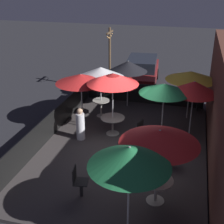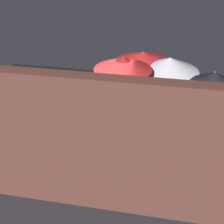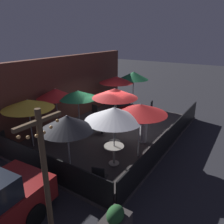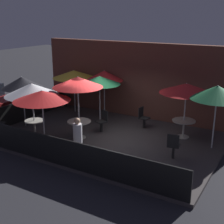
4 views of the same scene
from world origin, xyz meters
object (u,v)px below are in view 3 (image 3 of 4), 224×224
(light_post, at_px, (46,176))
(patio_chair_4, at_px, (100,178))
(patio_umbrella_6, at_px, (134,76))
(patio_chair_3, at_px, (5,141))
(patio_umbrella_8, at_px, (78,94))
(patron_0, at_px, (144,130))
(patio_umbrella_0, at_px, (116,80))
(patio_umbrella_4, at_px, (140,109))
(patio_umbrella_1, at_px, (115,93))
(patio_umbrella_2, at_px, (114,114))
(patio_umbrella_3, at_px, (56,93))
(patio_umbrella_5, at_px, (67,123))
(patio_chair_0, at_px, (150,108))
(patio_chair_1, at_px, (96,111))
(patio_chair_2, at_px, (101,124))
(dining_table_1, at_px, (115,130))
(patio_umbrella_7, at_px, (28,104))
(dining_table_0, at_px, (116,103))
(dining_table_2, at_px, (114,150))

(light_post, bearing_deg, patio_chair_4, 2.42)
(patio_umbrella_6, bearing_deg, patio_chair_3, 168.71)
(patio_umbrella_8, distance_m, patio_chair_3, 3.63)
(patron_0, bearing_deg, patio_umbrella_0, 56.51)
(patio_umbrella_4, bearing_deg, patio_umbrella_1, 70.11)
(patio_umbrella_2, height_order, patio_umbrella_3, patio_umbrella_2)
(patio_umbrella_5, bearing_deg, patio_umbrella_3, 52.17)
(patio_umbrella_1, bearing_deg, patio_chair_0, 0.65)
(patio_umbrella_8, bearing_deg, patron_0, -72.52)
(patio_chair_1, bearing_deg, patio_umbrella_8, -161.89)
(patio_umbrella_8, distance_m, patio_chair_2, 1.82)
(dining_table_1, height_order, patio_chair_3, patio_chair_3)
(patio_umbrella_4, relative_size, patio_umbrella_7, 1.03)
(patio_umbrella_0, distance_m, patio_chair_2, 3.66)
(patio_chair_1, relative_size, patio_chair_2, 1.00)
(patio_umbrella_7, distance_m, patio_umbrella_8, 2.24)
(patio_umbrella_1, relative_size, patio_umbrella_2, 1.11)
(patio_umbrella_0, relative_size, light_post, 0.65)
(patio_chair_0, height_order, patio_chair_2, patio_chair_0)
(patio_umbrella_6, height_order, light_post, light_post)
(patio_umbrella_7, distance_m, patio_chair_2, 3.50)
(dining_table_0, bearing_deg, patron_0, -131.44)
(dining_table_2, relative_size, patio_chair_1, 0.82)
(dining_table_0, height_order, patio_chair_3, patio_chair_3)
(patio_umbrella_2, bearing_deg, dining_table_0, 31.32)
(patio_umbrella_1, bearing_deg, patio_umbrella_6, 18.88)
(patio_umbrella_1, bearing_deg, patio_umbrella_5, -179.09)
(light_post, bearing_deg, patron_0, 4.18)
(dining_table_2, bearing_deg, patio_umbrella_3, 76.99)
(patio_umbrella_1, height_order, patio_chair_1, patio_umbrella_1)
(patio_umbrella_5, xyz_separation_m, dining_table_2, (1.42, -0.88, -1.37))
(patio_umbrella_8, relative_size, patio_chair_1, 2.37)
(patio_umbrella_3, distance_m, patio_umbrella_6, 5.60)
(dining_table_1, relative_size, patron_0, 0.74)
(patio_umbrella_4, bearing_deg, patio_umbrella_7, 112.64)
(patio_umbrella_3, height_order, dining_table_1, patio_umbrella_3)
(dining_table_0, distance_m, dining_table_1, 4.17)
(dining_table_0, bearing_deg, patio_chair_4, -151.74)
(dining_table_2, relative_size, patron_0, 0.59)
(patio_umbrella_8, xyz_separation_m, patio_chair_0, (4.11, -1.84, -1.48))
(patio_umbrella_1, relative_size, patio_chair_2, 2.71)
(patio_umbrella_4, distance_m, dining_table_2, 1.80)
(patio_umbrella_8, height_order, patio_chair_2, patio_umbrella_8)
(patio_umbrella_6, height_order, patron_0, patio_umbrella_6)
(patio_umbrella_0, relative_size, patio_umbrella_3, 1.00)
(dining_table_1, height_order, patio_chair_4, patio_chair_4)
(dining_table_2, bearing_deg, patio_umbrella_1, 31.57)
(patio_umbrella_6, height_order, patio_umbrella_8, patio_umbrella_6)
(patio_umbrella_8, bearing_deg, dining_table_2, -114.70)
(patio_umbrella_6, bearing_deg, patio_chair_4, -158.84)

